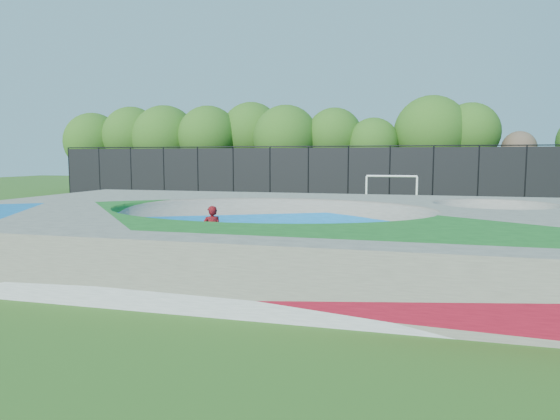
% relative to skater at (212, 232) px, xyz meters
% --- Properties ---
extents(ground, '(120.00, 120.00, 0.00)m').
position_rel_skater_xyz_m(ground, '(1.48, 1.47, -0.83)').
color(ground, '#285417').
rests_on(ground, ground).
extents(skate_deck, '(22.00, 14.00, 1.50)m').
position_rel_skater_xyz_m(skate_deck, '(1.48, 1.47, -0.08)').
color(skate_deck, gray).
rests_on(skate_deck, ground).
extents(skater, '(0.72, 0.65, 1.66)m').
position_rel_skater_xyz_m(skater, '(0.00, 0.00, 0.00)').
color(skater, '#B90E13').
rests_on(skater, ground).
extents(skateboard, '(0.77, 0.63, 0.05)m').
position_rel_skater_xyz_m(skateboard, '(0.00, 0.00, -0.81)').
color(skateboard, black).
rests_on(skateboard, ground).
extents(soccer_goal, '(3.16, 0.12, 2.09)m').
position_rel_skater_xyz_m(soccer_goal, '(4.83, 17.00, 0.62)').
color(soccer_goal, white).
rests_on(soccer_goal, ground).
extents(fence, '(48.09, 0.09, 4.04)m').
position_rel_skater_xyz_m(fence, '(1.48, 22.47, 1.27)').
color(fence, black).
rests_on(fence, ground).
extents(treeline, '(53.68, 7.36, 8.09)m').
position_rel_skater_xyz_m(treeline, '(-1.39, 27.31, 4.10)').
color(treeline, '#3F2C1F').
rests_on(treeline, ground).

